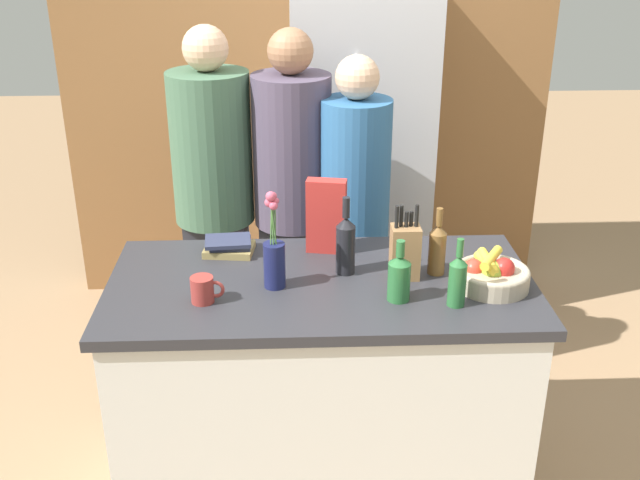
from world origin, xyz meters
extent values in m
cube|color=silver|center=(0.00, 0.00, 0.45)|extent=(1.49, 0.74, 0.90)
cube|color=#2D2D33|center=(0.00, 0.00, 0.92)|extent=(1.55, 0.77, 0.04)
cube|color=olive|center=(0.00, 1.81, 1.30)|extent=(2.75, 0.12, 2.60)
cube|color=#B7B7BC|center=(0.27, 1.45, 0.94)|extent=(0.73, 0.60, 1.87)
cylinder|color=#B7B7BC|center=(0.21, 1.14, 1.03)|extent=(0.02, 0.02, 1.03)
cylinder|color=tan|center=(0.61, -0.07, 0.97)|extent=(0.26, 0.26, 0.06)
torus|color=tan|center=(0.61, -0.07, 1.00)|extent=(0.26, 0.26, 0.02)
sphere|color=red|center=(0.64, -0.08, 1.01)|extent=(0.08, 0.08, 0.08)
sphere|color=#99B233|center=(0.60, -0.08, 1.00)|extent=(0.08, 0.08, 0.08)
sphere|color=red|center=(0.54, -0.05, 1.00)|extent=(0.07, 0.07, 0.07)
cylinder|color=yellow|center=(0.59, -0.05, 1.02)|extent=(0.06, 0.15, 0.03)
cylinder|color=yellow|center=(0.59, -0.04, 1.03)|extent=(0.04, 0.15, 0.03)
cylinder|color=yellow|center=(0.60, -0.06, 1.04)|extent=(0.11, 0.16, 0.03)
cube|color=olive|center=(0.31, 0.02, 1.03)|extent=(0.10, 0.09, 0.20)
cylinder|color=black|center=(0.27, 0.02, 1.17)|extent=(0.01, 0.01, 0.09)
cylinder|color=black|center=(0.29, 0.03, 1.17)|extent=(0.01, 0.01, 0.09)
cylinder|color=black|center=(0.31, 0.02, 1.16)|extent=(0.01, 0.01, 0.07)
cylinder|color=black|center=(0.32, 0.03, 1.16)|extent=(0.01, 0.01, 0.07)
cylinder|color=black|center=(0.34, 0.03, 1.17)|extent=(0.01, 0.01, 0.09)
cylinder|color=#191E4C|center=(-0.17, -0.03, 1.02)|extent=(0.08, 0.08, 0.17)
cylinder|color=#477538|center=(-0.16, -0.03, 1.18)|extent=(0.01, 0.02, 0.16)
sphere|color=#C64C66|center=(-0.16, -0.03, 1.26)|extent=(0.02, 0.02, 0.02)
cylinder|color=#477538|center=(-0.17, -0.03, 1.19)|extent=(0.01, 0.01, 0.18)
sphere|color=#C64C66|center=(-0.17, -0.03, 1.28)|extent=(0.03, 0.03, 0.03)
cylinder|color=#477538|center=(-0.17, -0.03, 1.18)|extent=(0.01, 0.02, 0.15)
sphere|color=#C64C66|center=(-0.18, -0.03, 1.25)|extent=(0.03, 0.03, 0.03)
cylinder|color=#477538|center=(-0.17, -0.04, 1.19)|extent=(0.01, 0.02, 0.18)
sphere|color=#C64C66|center=(-0.17, -0.04, 1.28)|extent=(0.04, 0.04, 0.04)
cylinder|color=#477538|center=(-0.17, -0.04, 1.18)|extent=(0.02, 0.01, 0.15)
sphere|color=#C64C66|center=(-0.16, -0.04, 1.25)|extent=(0.03, 0.03, 0.03)
cube|color=red|center=(0.03, 0.26, 1.08)|extent=(0.16, 0.09, 0.30)
cylinder|color=#99332D|center=(-0.41, -0.14, 0.98)|extent=(0.08, 0.08, 0.09)
torus|color=#99332D|center=(-0.37, -0.14, 0.98)|extent=(0.06, 0.02, 0.06)
cube|color=#99844C|center=(-0.35, 0.26, 0.95)|extent=(0.20, 0.16, 0.03)
cube|color=#2D334C|center=(-0.34, 0.26, 0.97)|extent=(0.16, 0.13, 0.02)
cube|color=#2D334C|center=(-0.35, 0.25, 0.99)|extent=(0.19, 0.14, 0.02)
cylinder|color=brown|center=(0.43, 0.05, 1.01)|extent=(0.06, 0.06, 0.16)
cone|color=brown|center=(0.43, 0.05, 1.11)|extent=(0.06, 0.06, 0.03)
cylinder|color=brown|center=(0.43, 0.05, 1.16)|extent=(0.02, 0.02, 0.07)
cylinder|color=#286633|center=(0.26, -0.15, 1.00)|extent=(0.08, 0.08, 0.14)
cone|color=#286633|center=(0.26, -0.15, 1.09)|extent=(0.08, 0.08, 0.03)
cylinder|color=#286633|center=(0.26, -0.15, 1.13)|extent=(0.03, 0.03, 0.06)
cylinder|color=#286633|center=(0.45, -0.20, 1.01)|extent=(0.06, 0.06, 0.15)
cone|color=#286633|center=(0.45, -0.20, 1.10)|extent=(0.06, 0.06, 0.03)
cylinder|color=#286633|center=(0.45, -0.20, 1.15)|extent=(0.02, 0.02, 0.06)
cylinder|color=black|center=(0.09, 0.07, 1.03)|extent=(0.07, 0.07, 0.18)
cone|color=black|center=(0.09, 0.07, 1.14)|extent=(0.07, 0.07, 0.04)
cylinder|color=black|center=(0.09, 0.07, 1.19)|extent=(0.03, 0.03, 0.08)
cube|color=#383842|center=(-0.46, 0.86, 0.42)|extent=(0.30, 0.21, 0.83)
cylinder|color=#42664C|center=(-0.46, 0.86, 1.18)|extent=(0.37, 0.37, 0.69)
sphere|color=#DBAD89|center=(-0.46, 0.86, 1.62)|extent=(0.20, 0.20, 0.20)
cube|color=#383842|center=(-0.10, 0.82, 0.41)|extent=(0.32, 0.26, 0.83)
cylinder|color=#4C4256|center=(-0.10, 0.82, 1.17)|extent=(0.35, 0.35, 0.69)
sphere|color=#996B4C|center=(-0.10, 0.82, 1.61)|extent=(0.20, 0.20, 0.20)
cube|color=#383842|center=(0.18, 0.70, 0.39)|extent=(0.26, 0.20, 0.78)
cylinder|color=#2D6093|center=(0.18, 0.70, 1.11)|extent=(0.31, 0.31, 0.65)
sphere|color=#DBAD89|center=(0.18, 0.70, 1.53)|extent=(0.19, 0.19, 0.19)
camera|label=1|loc=(-0.11, -2.41, 2.18)|focal=42.00mm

